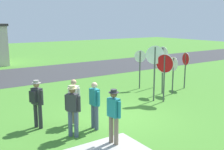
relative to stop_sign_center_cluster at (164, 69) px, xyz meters
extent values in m
plane|color=#47842D|center=(-2.93, -0.45, -1.57)|extent=(80.00, 80.00, 0.00)
cube|color=#38383A|center=(-2.93, 10.02, -1.57)|extent=(60.00, 6.40, 0.01)
cylinder|color=#474C4C|center=(0.00, 0.00, -0.47)|extent=(0.12, 0.10, 2.20)
cylinder|color=white|center=(0.00, 0.00, 0.26)|extent=(0.32, 0.85, 0.90)
cylinder|color=#B70F14|center=(-0.01, 0.00, 0.26)|extent=(0.30, 0.79, 0.83)
cylinder|color=#474C4C|center=(1.40, 0.75, -0.62)|extent=(0.08, 0.08, 1.90)
cylinder|color=white|center=(1.40, 0.75, 0.03)|extent=(0.15, 0.71, 0.72)
cylinder|color=#B70F14|center=(1.41, 0.75, 0.03)|extent=(0.14, 0.65, 0.66)
cylinder|color=#474C4C|center=(1.59, 2.33, -0.43)|extent=(0.08, 0.08, 2.28)
cylinder|color=white|center=(1.59, 2.33, 0.42)|extent=(0.71, 0.10, 0.71)
cylinder|color=#B70F14|center=(1.59, 2.34, 0.42)|extent=(0.66, 0.09, 0.66)
cylinder|color=#474C4C|center=(0.71, 2.60, -0.52)|extent=(0.10, 0.10, 2.11)
cylinder|color=white|center=(0.71, 2.60, 0.26)|extent=(0.58, 0.33, 0.66)
cylinder|color=#B70F14|center=(0.71, 2.61, 0.26)|extent=(0.54, 0.31, 0.61)
cylinder|color=#474C4C|center=(2.85, 1.21, -0.58)|extent=(0.09, 0.09, 1.98)
cylinder|color=white|center=(2.85, 1.21, 0.10)|extent=(0.23, 0.69, 0.72)
cylinder|color=#B70F14|center=(2.84, 1.21, 0.10)|extent=(0.22, 0.64, 0.67)
cylinder|color=#474C4C|center=(0.95, 1.08, -0.36)|extent=(0.16, 0.08, 2.42)
cylinder|color=white|center=(0.95, 1.08, 0.57)|extent=(0.06, 0.67, 0.67)
cylinder|color=#B70F14|center=(0.96, 1.08, 0.57)|extent=(0.06, 0.62, 0.62)
cylinder|color=#474C4C|center=(-0.25, 0.39, -0.29)|extent=(0.11, 0.12, 2.57)
cylinder|color=white|center=(-0.25, 0.39, 0.63)|extent=(0.76, 0.46, 0.87)
cylinder|color=#B70F14|center=(-0.25, 0.40, 0.63)|extent=(0.70, 0.43, 0.80)
cylinder|color=#2D2D33|center=(-5.98, 0.32, -1.13)|extent=(0.14, 0.14, 0.88)
cylinder|color=#2D2D33|center=(-5.89, 0.13, -1.13)|extent=(0.14, 0.14, 0.88)
cube|color=#333338|center=(-5.93, 0.22, -0.40)|extent=(0.35, 0.42, 0.58)
cylinder|color=#333338|center=(-6.04, 0.44, -0.42)|extent=(0.09, 0.09, 0.52)
cylinder|color=#333338|center=(-5.83, 0.01, -0.42)|extent=(0.09, 0.09, 0.52)
sphere|color=#9E7051|center=(-5.93, 0.22, 0.01)|extent=(0.21, 0.21, 0.21)
cylinder|color=gray|center=(-5.93, 0.22, 0.07)|extent=(0.32, 0.31, 0.02)
cylinder|color=gray|center=(-5.93, 0.22, 0.12)|extent=(0.19, 0.19, 0.09)
cube|color=#232328|center=(-6.09, 0.15, -0.38)|extent=(0.24, 0.30, 0.40)
cylinder|color=#4C5670|center=(-4.32, -0.87, -1.13)|extent=(0.14, 0.14, 0.88)
cylinder|color=#4C5670|center=(-4.31, -1.09, -1.13)|extent=(0.14, 0.14, 0.88)
cube|color=teal|center=(-4.31, -0.98, -0.40)|extent=(0.23, 0.37, 0.58)
cylinder|color=teal|center=(-4.32, -0.74, -0.42)|extent=(0.09, 0.09, 0.52)
cylinder|color=teal|center=(-4.30, -1.22, -0.42)|extent=(0.09, 0.09, 0.52)
sphere|color=beige|center=(-4.31, -0.98, 0.01)|extent=(0.21, 0.21, 0.21)
cylinder|color=#7A6B56|center=(-4.74, -0.07, -1.13)|extent=(0.14, 0.14, 0.88)
cylinder|color=#7A6B56|center=(-4.67, -0.28, -1.13)|extent=(0.14, 0.14, 0.88)
cube|color=beige|center=(-4.71, -0.17, -0.40)|extent=(0.33, 0.41, 0.58)
cylinder|color=beige|center=(-4.79, 0.05, -0.42)|extent=(0.09, 0.09, 0.52)
cylinder|color=beige|center=(-4.62, -0.40, -0.42)|extent=(0.09, 0.09, 0.52)
sphere|color=tan|center=(-4.71, -0.17, 0.01)|extent=(0.21, 0.21, 0.21)
cylinder|color=#7A6B56|center=(-4.43, -2.19, -1.13)|extent=(0.14, 0.14, 0.88)
cylinder|color=#7A6B56|center=(-4.39, -2.41, -1.13)|extent=(0.14, 0.14, 0.88)
cube|color=teal|center=(-4.41, -2.30, -0.40)|extent=(0.28, 0.40, 0.58)
cylinder|color=teal|center=(-4.46, -2.07, -0.42)|extent=(0.09, 0.09, 0.52)
cylinder|color=teal|center=(-4.36, -2.54, -0.42)|extent=(0.09, 0.09, 0.52)
sphere|color=brown|center=(-4.41, -2.30, 0.01)|extent=(0.21, 0.21, 0.21)
cylinder|color=#333338|center=(-4.41, -2.30, 0.07)|extent=(0.31, 0.32, 0.02)
cylinder|color=#333338|center=(-4.41, -2.30, 0.12)|extent=(0.19, 0.19, 0.09)
cylinder|color=#4C5670|center=(-5.29, -1.05, -1.13)|extent=(0.14, 0.14, 0.88)
cylinder|color=#4C5670|center=(-5.16, -1.23, -1.13)|extent=(0.14, 0.14, 0.88)
cube|color=#333338|center=(-5.22, -1.14, -0.40)|extent=(0.39, 0.42, 0.58)
cylinder|color=#333338|center=(-5.36, -0.95, -0.42)|extent=(0.09, 0.09, 0.52)
cylinder|color=#333338|center=(-5.08, -1.34, -0.42)|extent=(0.09, 0.09, 0.52)
sphere|color=brown|center=(-5.22, -1.14, 0.01)|extent=(0.21, 0.21, 0.21)
cylinder|color=beige|center=(-5.22, -1.14, 0.07)|extent=(0.32, 0.31, 0.02)
cylinder|color=beige|center=(-5.22, -1.14, 0.12)|extent=(0.19, 0.19, 0.09)
camera|label=1|loc=(-8.73, -8.63, 2.15)|focal=42.48mm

